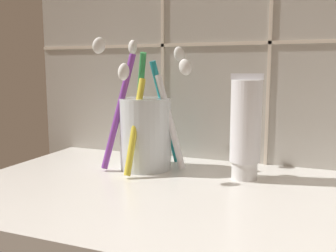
{
  "coord_description": "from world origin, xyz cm",
  "views": [
    {
      "loc": [
        7.99,
        -40.18,
        16.05
      ],
      "look_at": [
        -8.93,
        2.98,
        9.07
      ],
      "focal_mm": 40.0,
      "sensor_mm": 36.0,
      "label": 1
    }
  ],
  "objects": [
    {
      "name": "sink_counter",
      "position": [
        0.0,
        0.0,
        1.0
      ],
      "size": [
        66.3,
        33.05,
        2.0
      ],
      "primitive_type": "cube",
      "color": "silver",
      "rests_on": "ground"
    },
    {
      "name": "toothbrush_cup",
      "position": [
        -14.13,
        7.46,
        7.73
      ],
      "size": [
        13.17,
        13.2,
        18.79
      ],
      "color": "silver",
      "rests_on": "sink_counter"
    },
    {
      "name": "toothpaste_tube",
      "position": [
        0.04,
        7.45,
        8.72
      ],
      "size": [
        4.11,
        3.91,
        13.6
      ],
      "color": "white",
      "rests_on": "sink_counter"
    }
  ]
}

